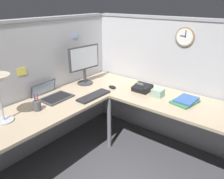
% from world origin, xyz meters
% --- Properties ---
extents(ground_plane, '(6.80, 6.80, 0.00)m').
position_xyz_m(ground_plane, '(0.00, 0.00, 0.00)').
color(ground_plane, '#47474C').
extents(cubicle_wall_back, '(2.57, 0.12, 1.58)m').
position_xyz_m(cubicle_wall_back, '(-0.36, 0.87, 0.79)').
color(cubicle_wall_back, '#B2B2B7').
rests_on(cubicle_wall_back, ground).
extents(cubicle_wall_right, '(0.12, 2.37, 1.58)m').
position_xyz_m(cubicle_wall_right, '(0.87, -0.27, 0.79)').
color(cubicle_wall_right, '#B2B2B7').
rests_on(cubicle_wall_right, ground).
extents(desk, '(2.35, 2.15, 0.73)m').
position_xyz_m(desk, '(-0.15, -0.05, 0.63)').
color(desk, tan).
rests_on(desk, ground).
extents(monitor, '(0.46, 0.20, 0.50)m').
position_xyz_m(monitor, '(0.25, 0.64, 1.02)').
color(monitor, '#38383D').
rests_on(monitor, desk).
extents(laptop, '(0.36, 0.39, 0.22)m').
position_xyz_m(laptop, '(-0.29, 0.65, 0.75)').
color(laptop, '#38383D').
rests_on(laptop, desk).
extents(keyboard, '(0.43, 0.15, 0.02)m').
position_xyz_m(keyboard, '(0.01, 0.26, 0.74)').
color(keyboard, '#232326').
rests_on(keyboard, desk).
extents(computer_mouse, '(0.06, 0.10, 0.03)m').
position_xyz_m(computer_mouse, '(0.34, 0.25, 0.75)').
color(computer_mouse, black).
rests_on(computer_mouse, desk).
extents(pen_cup, '(0.08, 0.08, 0.18)m').
position_xyz_m(pen_cup, '(-0.59, 0.48, 0.78)').
color(pen_cup, '#4C4C51').
rests_on(pen_cup, desk).
extents(office_phone, '(0.19, 0.21, 0.11)m').
position_xyz_m(office_phone, '(0.50, -0.09, 0.77)').
color(office_phone, black).
rests_on(office_phone, desk).
extents(book_stack, '(0.32, 0.26, 0.04)m').
position_xyz_m(book_stack, '(0.50, -0.62, 0.75)').
color(book_stack, '#3F7F4C').
rests_on(book_stack, desk).
extents(tissue_box, '(0.12, 0.12, 0.09)m').
position_xyz_m(tissue_box, '(0.46, -0.31, 0.78)').
color(tissue_box, '#8CAD99').
rests_on(tissue_box, desk).
extents(wall_clock, '(0.04, 0.22, 0.22)m').
position_xyz_m(wall_clock, '(0.82, -0.42, 1.37)').
color(wall_clock, olive).
extents(pinned_note_middle, '(0.10, 0.00, 0.08)m').
position_xyz_m(pinned_note_middle, '(-0.51, 0.82, 1.05)').
color(pinned_note_middle, '#EAD84C').
extents(pinned_note_rightmost, '(0.10, 0.00, 0.06)m').
position_xyz_m(pinned_note_rightmost, '(0.28, 0.82, 1.33)').
color(pinned_note_rightmost, '#99B7E5').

